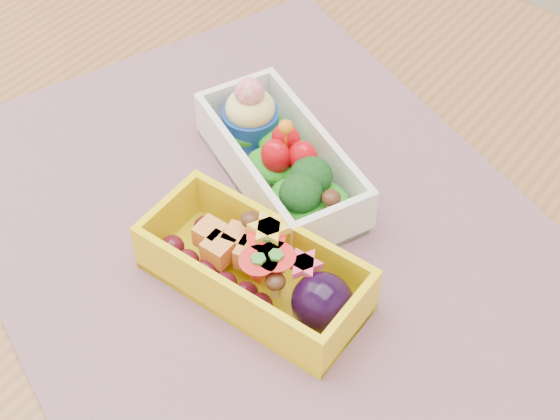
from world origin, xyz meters
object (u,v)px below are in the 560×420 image
Objects in this scene: table at (318,308)px; placemat at (269,241)px; bento_white at (280,159)px; bento_yellow at (258,270)px.

table is 2.20× the size of placemat.
bento_white is 1.08× the size of bento_yellow.
placemat is at bearing 117.54° from bento_yellow.
table is at bearing -0.01° from bento_white.
table is 0.15m from bento_white.
bento_yellow is at bearing -59.90° from placemat.
bento_white is (-0.03, 0.06, 0.03)m from placemat.
placemat is 0.07m from bento_white.
table is at bearing 82.51° from bento_yellow.
bento_white reaches higher than bento_yellow.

